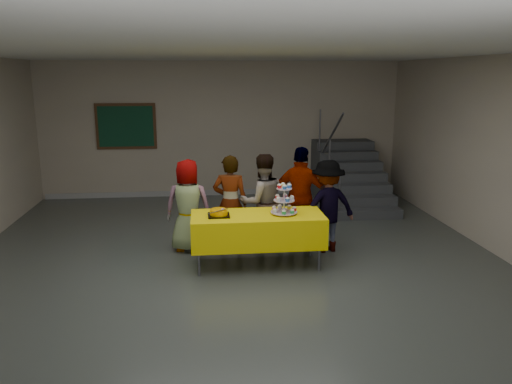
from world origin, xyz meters
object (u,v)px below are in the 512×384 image
(bear_cake, at_px, (219,212))
(staircase, at_px, (348,179))
(bake_table, at_px, (258,229))
(schoolchild_b, at_px, (230,203))
(schoolchild_c, at_px, (262,202))
(schoolchild_d, at_px, (301,198))
(schoolchild_a, at_px, (188,206))
(schoolchild_e, at_px, (327,206))
(noticeboard, at_px, (126,126))
(cupcake_stand, at_px, (284,202))

(bear_cake, height_order, staircase, staircase)
(bake_table, xyz_separation_m, schoolchild_b, (-0.34, 0.75, 0.20))
(schoolchild_b, distance_m, schoolchild_c, 0.50)
(schoolchild_c, bearing_deg, schoolchild_d, 163.81)
(schoolchild_d, bearing_deg, schoolchild_a, 20.84)
(bake_table, relative_size, schoolchild_c, 1.24)
(schoolchild_a, relative_size, schoolchild_e, 1.01)
(bear_cake, height_order, schoolchild_d, schoolchild_d)
(bear_cake, relative_size, schoolchild_d, 0.22)
(bear_cake, distance_m, schoolchild_e, 1.78)
(schoolchild_a, bearing_deg, bear_cake, 127.58)
(noticeboard, bearing_deg, schoolchild_d, -49.51)
(bear_cake, relative_size, schoolchild_a, 0.25)
(schoolchild_d, bearing_deg, schoolchild_c, 18.55)
(schoolchild_c, relative_size, staircase, 0.63)
(bake_table, height_order, bear_cake, bear_cake)
(schoolchild_b, distance_m, schoolchild_e, 1.50)
(bake_table, relative_size, staircase, 0.78)
(cupcake_stand, xyz_separation_m, schoolchild_b, (-0.72, 0.77, -0.19))
(schoolchild_a, height_order, schoolchild_b, schoolchild_b)
(staircase, bearing_deg, noticeboard, 170.12)
(bake_table, relative_size, bear_cake, 5.25)
(bake_table, distance_m, schoolchild_d, 1.07)
(cupcake_stand, xyz_separation_m, bear_cake, (-0.93, -0.00, -0.11))
(schoolchild_e, bearing_deg, schoolchild_b, -19.77)
(schoolchild_a, height_order, staircase, staircase)
(schoolchild_a, bearing_deg, staircase, -132.34)
(bake_table, distance_m, staircase, 4.31)
(cupcake_stand, height_order, schoolchild_d, schoolchild_d)
(schoolchild_a, xyz_separation_m, schoolchild_c, (1.16, -0.02, 0.03))
(noticeboard, bearing_deg, schoolchild_a, -68.89)
(schoolchild_c, distance_m, schoolchild_d, 0.62)
(schoolchild_b, bearing_deg, schoolchild_c, -168.12)
(cupcake_stand, distance_m, schoolchild_c, 0.81)
(bear_cake, height_order, schoolchild_c, schoolchild_c)
(schoolchild_c, bearing_deg, schoolchild_b, -12.16)
(schoolchild_b, bearing_deg, schoolchild_e, -176.30)
(schoolchild_e, height_order, noticeboard, noticeboard)
(schoolchild_b, height_order, schoolchild_d, schoolchild_d)
(bake_table, distance_m, schoolchild_e, 1.27)
(bake_table, distance_m, noticeboard, 5.14)
(bake_table, relative_size, schoolchild_a, 1.30)
(schoolchild_c, bearing_deg, schoolchild_e, 155.60)
(bear_cake, xyz_separation_m, schoolchild_a, (-0.45, 0.79, -0.10))
(schoolchild_c, xyz_separation_m, schoolchild_e, (0.99, -0.22, -0.04))
(schoolchild_a, relative_size, schoolchild_b, 0.96)
(schoolchild_d, bearing_deg, schoolchild_b, 20.37)
(bake_table, bearing_deg, schoolchild_b, 114.46)
(schoolchild_e, bearing_deg, bear_cake, 6.77)
(bear_cake, distance_m, noticeboard, 4.87)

